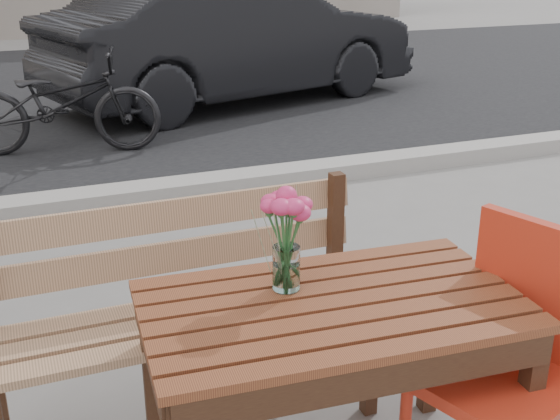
{
  "coord_description": "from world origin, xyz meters",
  "views": [
    {
      "loc": [
        -0.6,
        -1.55,
        1.66
      ],
      "look_at": [
        0.12,
        0.26,
        0.92
      ],
      "focal_mm": 45.0,
      "sensor_mm": 36.0,
      "label": 1
    }
  ],
  "objects_px": {
    "main_vase": "(286,226)",
    "bicycle": "(60,103)",
    "red_chair": "(513,350)",
    "main_table": "(332,335)",
    "parked_car": "(235,38)"
  },
  "relations": [
    {
      "from": "red_chair",
      "to": "bicycle",
      "type": "xyz_separation_m",
      "value": [
        -0.89,
        4.57,
        -0.09
      ]
    },
    {
      "from": "main_table",
      "to": "parked_car",
      "type": "xyz_separation_m",
      "value": [
        1.62,
        5.8,
        0.12
      ]
    },
    {
      "from": "red_chair",
      "to": "main_vase",
      "type": "height_order",
      "value": "main_vase"
    },
    {
      "from": "red_chair",
      "to": "main_vase",
      "type": "xyz_separation_m",
      "value": [
        -0.61,
        0.32,
        0.37
      ]
    },
    {
      "from": "red_chair",
      "to": "main_table",
      "type": "bearing_deg",
      "value": -130.47
    },
    {
      "from": "main_table",
      "to": "red_chair",
      "type": "bearing_deg",
      "value": -17.14
    },
    {
      "from": "main_table",
      "to": "bicycle",
      "type": "height_order",
      "value": "bicycle"
    },
    {
      "from": "bicycle",
      "to": "main_vase",
      "type": "bearing_deg",
      "value": -163.24
    },
    {
      "from": "bicycle",
      "to": "red_chair",
      "type": "bearing_deg",
      "value": -156.04
    },
    {
      "from": "main_vase",
      "to": "red_chair",
      "type": "bearing_deg",
      "value": -28.15
    },
    {
      "from": "red_chair",
      "to": "parked_car",
      "type": "xyz_separation_m",
      "value": [
        1.11,
        6.0,
        0.17
      ]
    },
    {
      "from": "main_vase",
      "to": "parked_car",
      "type": "distance_m",
      "value": 5.94
    },
    {
      "from": "main_table",
      "to": "red_chair",
      "type": "height_order",
      "value": "red_chair"
    },
    {
      "from": "main_vase",
      "to": "bicycle",
      "type": "height_order",
      "value": "main_vase"
    },
    {
      "from": "red_chair",
      "to": "parked_car",
      "type": "bearing_deg",
      "value": 150.56
    }
  ]
}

